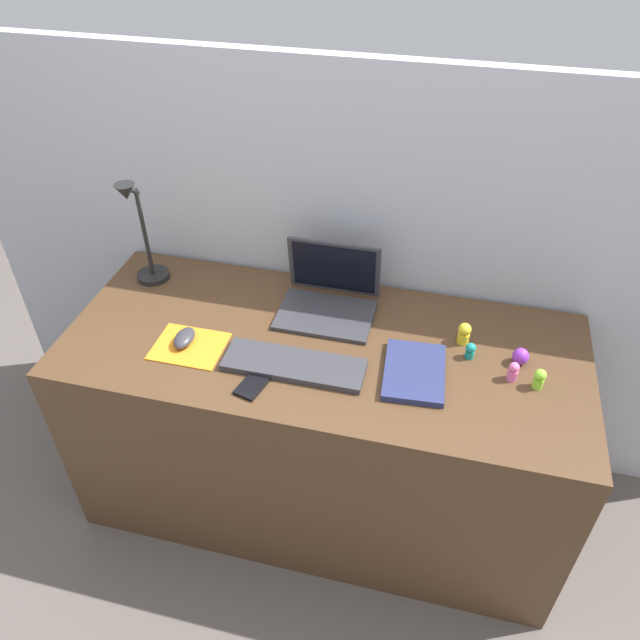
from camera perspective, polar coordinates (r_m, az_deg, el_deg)
ground_plane at (r=2.40m, az=0.21°, el=-15.60°), size 6.00×6.00×0.00m
back_wall at (r=2.14m, az=2.65°, el=4.15°), size 2.78×0.05×1.47m
desk at (r=2.11m, az=0.24°, el=-9.78°), size 1.58×0.67×0.74m
laptop at (r=1.95m, az=0.88°, el=2.47°), size 0.30×0.24×0.21m
keyboard at (r=1.76m, az=-2.44°, el=-4.20°), size 0.41×0.13×0.02m
mousepad at (r=1.88m, az=-12.09°, el=-2.41°), size 0.21×0.17×0.00m
mouse at (r=1.88m, az=-12.55°, el=-1.65°), size 0.06×0.10×0.03m
cell_phone at (r=1.73m, az=-6.09°, el=-5.81°), size 0.09×0.14×0.01m
desk_lamp at (r=2.08m, az=-16.36°, el=7.56°), size 0.11×0.14×0.38m
notebook_pad at (r=1.76m, az=8.79°, el=-4.81°), size 0.19×0.25×0.02m
toy_figurine_pink at (r=1.80m, az=17.57°, el=-4.58°), size 0.03×0.03×0.06m
toy_figurine_purple at (r=1.86m, az=18.21°, el=-3.24°), size 0.05×0.05×0.05m
toy_figurine_yellow at (r=1.88m, az=13.30°, el=-1.18°), size 0.04×0.04×0.07m
toy_figurine_lime at (r=1.79m, az=19.78°, el=-5.14°), size 0.03×0.03×0.06m
toy_figurine_teal at (r=1.84m, az=13.85°, el=-2.77°), size 0.03×0.03×0.05m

